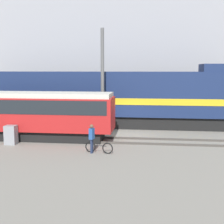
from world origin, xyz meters
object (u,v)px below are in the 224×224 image
bicycle (99,147)px  person (92,136)px  signal_box (11,135)px  freight_locomotive (104,98)px  utility_pole_center (102,81)px  streetcar (27,112)px

bicycle → person: person is taller
bicycle → signal_box: size_ratio=1.37×
freight_locomotive → utility_pole_center: utility_pole_center is taller
signal_box → freight_locomotive: bearing=55.2°
freight_locomotive → streetcar: freight_locomotive is taller
freight_locomotive → person: bearing=-86.3°
streetcar → freight_locomotive: bearing=50.7°
streetcar → bicycle: size_ratio=7.08×
freight_locomotive → signal_box: freight_locomotive is taller
streetcar → bicycle: streetcar is taller
bicycle → person: bearing=-170.5°
streetcar → bicycle: (5.38, -2.99, -1.49)m
bicycle → utility_pole_center: utility_pole_center is taller
freight_locomotive → bicycle: bearing=-83.6°
signal_box → person: bearing=-14.8°
bicycle → signal_box: (-5.83, 1.37, 0.28)m
streetcar → utility_pole_center: 5.79m
streetcar → person: 5.90m
person → signal_box: size_ratio=1.37×
utility_pole_center → signal_box: bearing=-140.0°
streetcar → utility_pole_center: (4.71, 2.71, 2.00)m
bicycle → utility_pole_center: (-0.67, 5.69, 3.49)m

